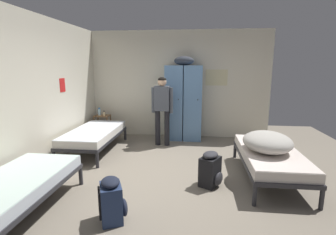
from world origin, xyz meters
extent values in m
plane|color=gray|center=(0.00, 0.00, 0.00)|extent=(8.03, 8.03, 0.00)
cube|color=beige|center=(0.00, 2.54, 1.36)|extent=(4.64, 0.06, 2.73)
cube|color=beige|center=(-2.29, 0.00, 1.36)|extent=(0.06, 5.02, 2.73)
cube|color=beige|center=(0.97, 2.51, 1.55)|extent=(0.55, 0.01, 0.40)
cube|color=red|center=(-2.26, 0.88, 1.45)|extent=(0.01, 0.20, 0.28)
cube|color=#5B84B2|center=(-0.07, 2.23, 0.93)|extent=(0.44, 0.52, 1.85)
cylinder|color=black|center=(0.06, 1.96, 1.05)|extent=(0.02, 0.03, 0.02)
cube|color=#5B84B2|center=(0.39, 2.23, 0.93)|extent=(0.44, 0.52, 1.85)
cylinder|color=black|center=(0.52, 1.96, 1.05)|extent=(0.02, 0.03, 0.02)
ellipsoid|color=#333842|center=(0.16, 2.23, 1.96)|extent=(0.48, 0.36, 0.22)
cylinder|color=brown|center=(-2.13, 2.07, 0.28)|extent=(0.03, 0.03, 0.55)
cylinder|color=brown|center=(-1.78, 2.07, 0.28)|extent=(0.03, 0.03, 0.55)
cylinder|color=brown|center=(-2.13, 2.34, 0.28)|extent=(0.03, 0.03, 0.55)
cylinder|color=brown|center=(-1.78, 2.34, 0.28)|extent=(0.03, 0.03, 0.55)
cube|color=brown|center=(-1.96, 2.20, 0.19)|extent=(0.38, 0.30, 0.02)
cube|color=brown|center=(-1.96, 2.20, 0.56)|extent=(0.38, 0.30, 0.02)
cylinder|color=#28282D|center=(2.13, 0.97, 0.14)|extent=(0.06, 0.06, 0.28)
cylinder|color=#28282D|center=(1.29, 0.97, 0.14)|extent=(0.06, 0.06, 0.28)
cylinder|color=#28282D|center=(2.13, -0.87, 0.14)|extent=(0.06, 0.06, 0.28)
cylinder|color=#28282D|center=(1.29, -0.87, 0.14)|extent=(0.06, 0.06, 0.28)
cube|color=#28282D|center=(1.71, 0.05, 0.31)|extent=(0.90, 1.90, 0.06)
cube|color=silver|center=(1.71, 0.05, 0.41)|extent=(0.87, 1.84, 0.14)
cube|color=silver|center=(1.71, 0.05, 0.49)|extent=(0.86, 1.82, 0.01)
cylinder|color=#28282D|center=(-2.13, 0.13, 0.14)|extent=(0.06, 0.06, 0.28)
cylinder|color=#28282D|center=(-1.29, 0.13, 0.14)|extent=(0.06, 0.06, 0.28)
cylinder|color=#28282D|center=(-2.13, 1.97, 0.14)|extent=(0.06, 0.06, 0.28)
cylinder|color=#28282D|center=(-1.29, 1.97, 0.14)|extent=(0.06, 0.06, 0.28)
cube|color=#28282D|center=(-1.71, 1.05, 0.31)|extent=(0.90, 1.90, 0.06)
cube|color=silver|center=(-1.71, 1.05, 0.41)|extent=(0.87, 1.84, 0.14)
cube|color=silver|center=(-1.71, 1.05, 0.49)|extent=(0.86, 1.82, 0.01)
cylinder|color=#28282D|center=(-2.13, -0.54, 0.14)|extent=(0.06, 0.06, 0.28)
cylinder|color=#28282D|center=(-1.29, -0.54, 0.14)|extent=(0.06, 0.06, 0.28)
cube|color=#28282D|center=(-1.71, -1.46, 0.31)|extent=(0.90, 1.90, 0.06)
cube|color=silver|center=(-1.71, -1.46, 0.41)|extent=(0.87, 1.84, 0.14)
cube|color=silver|center=(-1.71, -1.46, 0.49)|extent=(0.86, 1.82, 0.01)
ellipsoid|color=#B7B2A8|center=(1.63, -0.01, 0.64)|extent=(0.76, 0.89, 0.31)
cylinder|color=black|center=(-0.18, 1.64, 0.41)|extent=(0.12, 0.12, 0.83)
cylinder|color=black|center=(-0.41, 1.66, 0.41)|extent=(0.12, 0.12, 0.83)
cube|color=#474C56|center=(-0.29, 1.65, 1.11)|extent=(0.36, 0.23, 0.56)
cylinder|color=#474C56|center=(-0.08, 1.63, 1.07)|extent=(0.08, 0.08, 0.58)
cylinder|color=#474C56|center=(-0.51, 1.66, 1.07)|extent=(0.08, 0.08, 0.58)
sphere|color=#DBAD89|center=(-0.29, 1.65, 1.48)|extent=(0.20, 0.20, 0.20)
ellipsoid|color=black|center=(-0.29, 1.65, 1.54)|extent=(0.19, 0.19, 0.11)
cylinder|color=#B2DBEA|center=(-2.04, 2.22, 0.65)|extent=(0.08, 0.08, 0.16)
cylinder|color=#2666B2|center=(-2.04, 2.22, 0.75)|extent=(0.04, 0.04, 0.04)
cylinder|color=beige|center=(-1.89, 2.16, 0.62)|extent=(0.05, 0.05, 0.11)
cylinder|color=black|center=(-1.89, 2.16, 0.69)|extent=(0.03, 0.03, 0.03)
cube|color=black|center=(0.72, -0.33, 0.23)|extent=(0.37, 0.40, 0.46)
ellipsoid|color=#2D2D33|center=(0.85, -0.41, 0.15)|extent=(0.19, 0.25, 0.20)
ellipsoid|color=#2D2D33|center=(0.72, -0.33, 0.50)|extent=(0.33, 0.36, 0.10)
cube|color=black|center=(0.56, -0.34, 0.25)|extent=(0.05, 0.06, 0.32)
cube|color=black|center=(0.65, -0.19, 0.25)|extent=(0.05, 0.06, 0.32)
cube|color=navy|center=(-0.49, -1.41, 0.23)|extent=(0.35, 0.39, 0.46)
ellipsoid|color=black|center=(-0.35, -1.35, 0.15)|extent=(0.17, 0.25, 0.20)
ellipsoid|color=black|center=(-0.49, -1.41, 0.50)|extent=(0.31, 0.35, 0.10)
cube|color=black|center=(-0.58, -1.54, 0.25)|extent=(0.04, 0.06, 0.32)
cube|color=black|center=(-0.65, -1.38, 0.25)|extent=(0.04, 0.06, 0.32)
camera|label=1|loc=(0.50, -4.08, 1.83)|focal=27.19mm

